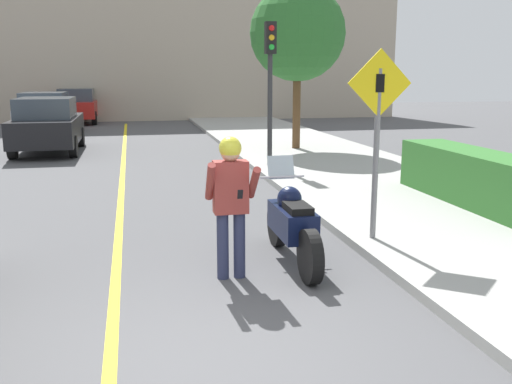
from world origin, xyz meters
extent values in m
plane|color=#4C4C4F|center=(0.00, 0.00, 0.00)|extent=(80.00, 80.00, 0.00)
cube|color=#9E9E99|center=(4.80, 4.00, 0.06)|extent=(4.40, 44.00, 0.12)
cube|color=yellow|center=(-0.60, 6.00, 0.00)|extent=(0.12, 36.00, 0.01)
cube|color=#B2A38E|center=(0.00, 26.00, 3.99)|extent=(28.00, 1.20, 7.98)
cylinder|color=black|center=(1.62, 1.59, 0.32)|extent=(0.14, 0.65, 0.65)
cylinder|color=black|center=(1.62, 3.12, 0.32)|extent=(0.14, 0.65, 0.65)
cube|color=#0C1433|center=(1.62, 2.36, 0.55)|extent=(0.40, 1.05, 0.36)
sphere|color=#0C1433|center=(1.62, 2.50, 0.81)|extent=(0.32, 0.32, 0.32)
cube|color=black|center=(1.62, 2.12, 0.77)|extent=(0.28, 0.48, 0.10)
cylinder|color=silver|center=(1.62, 2.88, 1.03)|extent=(0.62, 0.03, 0.03)
cube|color=silver|center=(1.62, 2.95, 1.15)|extent=(0.36, 0.12, 0.31)
cylinder|color=#282D4C|center=(0.66, 1.97, 0.40)|extent=(0.14, 0.14, 0.80)
cylinder|color=#282D4C|center=(0.86, 1.97, 0.40)|extent=(0.14, 0.14, 0.80)
cube|color=maroon|center=(0.76, 1.97, 1.11)|extent=(0.40, 0.22, 0.61)
cylinder|color=maroon|center=(0.51, 1.87, 1.20)|extent=(0.09, 0.37, 0.48)
cylinder|color=maroon|center=(1.01, 1.85, 1.17)|extent=(0.09, 0.43, 0.43)
sphere|color=tan|center=(0.76, 1.97, 1.51)|extent=(0.22, 0.22, 0.22)
sphere|color=gold|center=(0.76, 1.97, 1.56)|extent=(0.26, 0.26, 0.26)
cube|color=black|center=(0.82, 1.69, 1.08)|extent=(0.06, 0.05, 0.11)
cylinder|color=slate|center=(2.93, 2.80, 1.29)|extent=(0.08, 0.08, 2.34)
cube|color=yellow|center=(2.93, 2.78, 2.27)|extent=(0.91, 0.02, 0.91)
cube|color=black|center=(2.93, 2.77, 2.27)|extent=(0.12, 0.01, 0.24)
cylinder|color=#2D2D30|center=(3.04, 9.42, 1.87)|extent=(0.12, 0.12, 3.49)
cube|color=black|center=(3.04, 9.40, 3.24)|extent=(0.26, 0.22, 0.76)
sphere|color=red|center=(3.04, 9.28, 3.46)|extent=(0.14, 0.14, 0.14)
sphere|color=gold|center=(3.04, 9.28, 3.24)|extent=(0.14, 0.14, 0.14)
sphere|color=green|center=(3.04, 9.28, 3.02)|extent=(0.14, 0.14, 0.14)
cube|color=#33702D|center=(5.60, 4.35, 0.59)|extent=(0.90, 4.19, 0.92)
cylinder|color=brown|center=(4.63, 12.51, 1.35)|extent=(0.24, 0.24, 2.46)
sphere|color=#2D6B2D|center=(4.63, 12.51, 3.59)|extent=(2.87, 2.87, 2.87)
cylinder|color=black|center=(-3.67, 15.35, 0.32)|extent=(0.22, 0.64, 0.64)
cylinder|color=black|center=(-2.01, 15.35, 0.32)|extent=(0.22, 0.64, 0.64)
cylinder|color=black|center=(-3.67, 12.74, 0.32)|extent=(0.22, 0.64, 0.64)
cylinder|color=black|center=(-2.01, 12.74, 0.32)|extent=(0.22, 0.64, 0.64)
cube|color=black|center=(-2.84, 14.04, 0.70)|extent=(1.80, 4.20, 0.76)
cube|color=#38424C|center=(-2.84, 13.88, 1.38)|extent=(1.58, 2.18, 0.60)
cylinder|color=black|center=(-4.43, 20.63, 0.32)|extent=(0.22, 0.64, 0.64)
cylinder|color=black|center=(-2.78, 20.63, 0.32)|extent=(0.22, 0.64, 0.64)
cylinder|color=black|center=(-4.43, 18.03, 0.32)|extent=(0.22, 0.64, 0.64)
cylinder|color=black|center=(-2.78, 18.03, 0.32)|extent=(0.22, 0.64, 0.64)
cube|color=silver|center=(-3.61, 19.33, 0.70)|extent=(1.80, 4.20, 0.76)
cube|color=#38424C|center=(-3.61, 19.16, 1.38)|extent=(1.58, 2.18, 0.60)
cylinder|color=black|center=(-3.70, 26.23, 0.32)|extent=(0.22, 0.64, 0.64)
cylinder|color=black|center=(-2.04, 26.23, 0.32)|extent=(0.22, 0.64, 0.64)
cylinder|color=black|center=(-3.70, 23.63, 0.32)|extent=(0.22, 0.64, 0.64)
cylinder|color=black|center=(-2.04, 23.63, 0.32)|extent=(0.22, 0.64, 0.64)
cube|color=#B21E19|center=(-2.87, 24.93, 0.70)|extent=(1.80, 4.20, 0.76)
cube|color=#38424C|center=(-2.87, 24.76, 1.38)|extent=(1.58, 2.18, 0.60)
camera|label=1|loc=(-0.34, -4.42, 2.40)|focal=40.00mm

